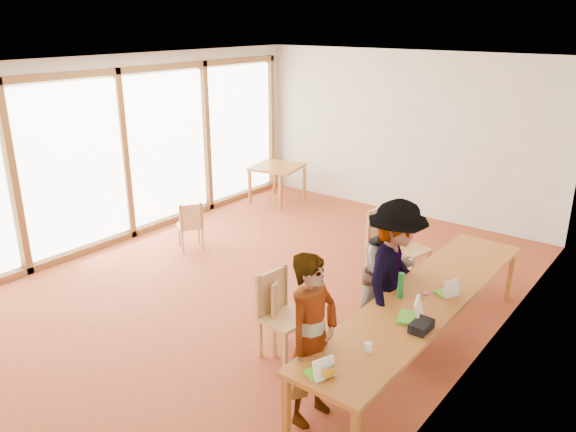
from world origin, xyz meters
name	(u,v)px	position (x,y,z in m)	size (l,w,h in m)	color
ground	(265,284)	(0.00, 0.00, 0.00)	(8.00, 8.00, 0.00)	brown
wall_back	(403,134)	(0.00, 4.00, 1.50)	(6.00, 0.10, 3.00)	beige
wall_right	(492,231)	(3.00, 0.00, 1.50)	(0.10, 8.00, 3.00)	beige
window_wall	(124,150)	(-2.96, 0.00, 1.50)	(0.10, 8.00, 3.00)	white
ceiling	(262,62)	(0.00, 0.00, 3.02)	(6.00, 8.00, 0.04)	white
communal_table	(424,300)	(2.50, -0.34, 0.70)	(0.80, 4.00, 0.75)	#AD6E26
side_table	(277,170)	(-2.20, 3.01, 0.67)	(0.90, 0.90, 0.75)	#AD6E26
chair_near	(278,305)	(1.21, -1.22, 0.60)	(0.51, 0.51, 0.52)	tan
chair_mid	(286,307)	(1.24, -1.11, 0.53)	(0.53, 0.53, 0.46)	tan
chair_far	(381,235)	(1.11, 1.25, 0.62)	(0.48, 0.48, 0.54)	tan
chair_empty	(405,239)	(1.42, 1.38, 0.59)	(0.53, 0.53, 0.51)	tan
chair_spare	(191,221)	(-1.72, 0.23, 0.49)	(0.51, 0.51, 0.42)	tan
person_near	(312,339)	(2.11, -1.85, 0.82)	(0.60, 0.39, 1.65)	gray
person_mid	(387,273)	(1.93, -0.11, 0.77)	(0.75, 0.58, 1.54)	gray
person_far	(394,277)	(2.13, -0.34, 0.87)	(1.12, 0.65, 1.74)	gray
laptop_near	(321,370)	(2.43, -2.16, 0.80)	(0.25, 0.26, 0.18)	#52C528
laptop_mid	(413,314)	(2.62, -0.86, 0.81)	(0.30, 0.32, 0.22)	#52C528
laptop_far	(449,291)	(2.68, -0.16, 0.80)	(0.26, 0.27, 0.18)	#52C528
yellow_mug	(327,371)	(2.47, -2.14, 0.81)	(0.14, 0.14, 0.11)	#BF9315
green_bottle	(401,285)	(2.30, -0.52, 0.89)	(0.07, 0.07, 0.28)	#176E2C
clear_glass	(368,348)	(2.56, -1.62, 0.80)	(0.07, 0.07, 0.09)	silver
condiment_cup	(319,375)	(2.43, -2.20, 0.78)	(0.08, 0.08, 0.06)	white
pink_phone	(427,293)	(2.49, -0.27, 0.76)	(0.05, 0.10, 0.01)	#D2476C
black_pouch	(421,326)	(2.77, -1.00, 0.80)	(0.16, 0.26, 0.09)	black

